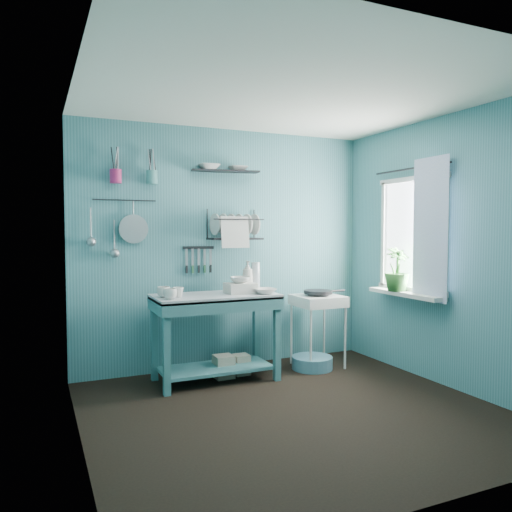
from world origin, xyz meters
name	(u,v)px	position (x,y,z in m)	size (l,w,h in m)	color
floor	(294,411)	(0.00, 0.00, 0.00)	(3.20, 3.20, 0.00)	black
ceiling	(295,93)	(0.00, 0.00, 2.50)	(3.20, 3.20, 0.00)	silver
wall_back	(227,248)	(0.00, 1.50, 1.25)	(3.20, 3.20, 0.00)	#3B7178
wall_front	(435,268)	(0.00, -1.50, 1.25)	(3.20, 3.20, 0.00)	#3B7178
wall_left	(79,260)	(-1.60, 0.00, 1.25)	(3.00, 3.00, 0.00)	#3B7178
wall_right	(448,251)	(1.60, 0.00, 1.25)	(3.00, 3.00, 0.00)	#3B7178
work_counter	(216,337)	(-0.29, 1.03, 0.42)	(1.17, 0.59, 0.83)	#366D72
mug_left	(170,294)	(-0.77, 0.87, 0.88)	(0.12, 0.12, 0.10)	silver
mug_mid	(178,292)	(-0.67, 0.97, 0.88)	(0.10, 0.10, 0.09)	silver
mug_right	(164,292)	(-0.79, 1.03, 0.88)	(0.12, 0.12, 0.10)	silver
wash_tub	(240,288)	(-0.04, 1.01, 0.88)	(0.28, 0.22, 0.10)	beige
tub_bowl	(240,280)	(-0.04, 1.01, 0.96)	(0.20, 0.20, 0.06)	silver
soap_bottle	(248,275)	(0.13, 1.23, 0.98)	(0.12, 0.12, 0.30)	beige
water_bottle	(256,276)	(0.23, 1.25, 0.97)	(0.09, 0.09, 0.28)	#B2BDC7
counter_bowl	(265,291)	(0.16, 0.88, 0.86)	(0.22, 0.22, 0.05)	silver
hotplate_stand	(318,331)	(0.86, 1.06, 0.38)	(0.47, 0.47, 0.76)	silver
frying_pan	(318,292)	(0.86, 1.06, 0.79)	(0.30, 0.30, 0.04)	black
knife_strip	(198,248)	(-0.32, 1.47, 1.26)	(0.32, 0.02, 0.03)	black
dish_rack	(235,224)	(0.04, 1.37, 1.50)	(0.55, 0.24, 0.32)	black
upper_shelf	(225,171)	(-0.05, 1.40, 2.05)	(0.70, 0.18, 0.01)	black
shelf_bowl_left	(209,173)	(-0.22, 1.40, 2.03)	(0.22, 0.22, 0.05)	silver
shelf_bowl_right	(238,168)	(0.09, 1.40, 2.09)	(0.20, 0.20, 0.05)	silver
utensil_cup_magenta	(116,176)	(-1.15, 1.42, 1.95)	(0.11, 0.11, 0.13)	#B0205A
utensil_cup_teal	(152,177)	(-0.80, 1.42, 1.96)	(0.11, 0.11, 0.13)	teal
colander	(134,229)	(-0.98, 1.45, 1.46)	(0.28, 0.28, 0.03)	#96989D
ladle_outer	(91,224)	(-1.38, 1.46, 1.51)	(0.01, 0.01, 0.30)	#96989D
ladle_inner	(114,236)	(-1.16, 1.46, 1.39)	(0.01, 0.01, 0.30)	#96989D
hook_rail	(125,200)	(-1.06, 1.47, 1.73)	(0.01, 0.01, 0.60)	black
window_glass	(413,235)	(1.59, 0.45, 1.40)	(1.10, 1.10, 0.00)	white
windowsill	(405,294)	(1.50, 0.45, 0.81)	(0.16, 0.95, 0.04)	silver
curtain	(430,230)	(1.52, 0.15, 1.45)	(1.35, 1.35, 0.00)	white
curtain_rod	(410,169)	(1.54, 0.45, 2.05)	(0.02, 0.02, 1.05)	black
potted_plant	(397,269)	(1.47, 0.54, 1.05)	(0.25, 0.25, 0.44)	#2C6327
storage_tin_large	(224,366)	(-0.19, 1.08, 0.11)	(0.18, 0.18, 0.22)	gray
storage_tin_small	(241,364)	(0.01, 1.11, 0.10)	(0.15, 0.15, 0.20)	gray
floor_basin	(312,363)	(0.76, 1.00, 0.07)	(0.42, 0.42, 0.13)	teal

